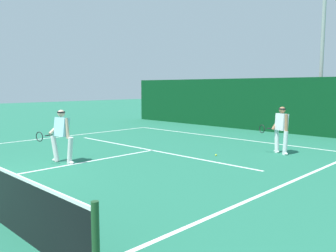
{
  "coord_description": "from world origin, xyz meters",
  "views": [
    {
      "loc": [
        9.11,
        -2.06,
        2.3
      ],
      "look_at": [
        1.12,
        6.08,
        1.0
      ],
      "focal_mm": 37.22,
      "sensor_mm": 36.0,
      "label": 1
    }
  ],
  "objects_px": {
    "player_near": "(61,134)",
    "tennis_ball": "(216,155)",
    "player_far": "(281,128)",
    "light_pole": "(323,30)"
  },
  "relations": [
    {
      "from": "tennis_ball",
      "to": "player_near",
      "type": "bearing_deg",
      "value": -123.55
    },
    {
      "from": "light_pole",
      "to": "player_near",
      "type": "bearing_deg",
      "value": -102.25
    },
    {
      "from": "light_pole",
      "to": "tennis_ball",
      "type": "bearing_deg",
      "value": -90.23
    },
    {
      "from": "player_near",
      "to": "player_far",
      "type": "bearing_deg",
      "value": -137.83
    },
    {
      "from": "player_near",
      "to": "tennis_ball",
      "type": "bearing_deg",
      "value": -137.31
    },
    {
      "from": "player_near",
      "to": "light_pole",
      "type": "distance_m",
      "value": 13.59
    },
    {
      "from": "player_near",
      "to": "tennis_ball",
      "type": "xyz_separation_m",
      "value": [
        2.71,
        4.09,
        -0.85
      ]
    },
    {
      "from": "player_far",
      "to": "tennis_ball",
      "type": "relative_size",
      "value": 24.54
    },
    {
      "from": "player_near",
      "to": "light_pole",
      "type": "relative_size",
      "value": 0.19
    },
    {
      "from": "player_far",
      "to": "light_pole",
      "type": "height_order",
      "value": "light_pole"
    }
  ]
}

